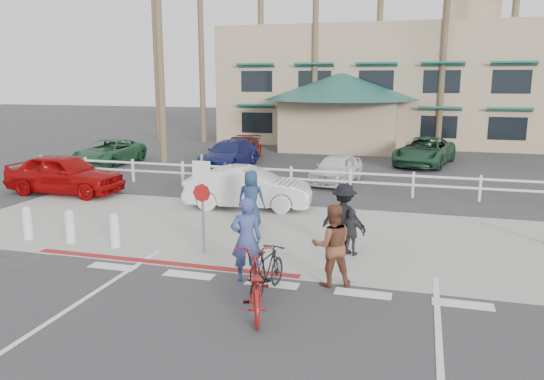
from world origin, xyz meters
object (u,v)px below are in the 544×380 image
(car_red_compact, at_px, (65,174))
(sign_post, at_px, (203,199))
(bike_red, at_px, (255,284))
(bike_black, at_px, (267,271))
(car_white_sedan, at_px, (248,188))

(car_red_compact, bearing_deg, sign_post, -122.43)
(bike_red, xyz_separation_m, bike_black, (-0.01, 0.88, -0.06))
(bike_red, xyz_separation_m, car_red_compact, (-10.52, 8.33, 0.23))
(bike_black, bearing_deg, bike_red, 97.47)
(bike_red, distance_m, car_red_compact, 13.42)
(bike_red, relative_size, car_white_sedan, 0.49)
(bike_black, height_order, car_white_sedan, car_white_sedan)
(sign_post, distance_m, bike_black, 3.32)
(bike_red, distance_m, car_white_sedan, 8.51)
(bike_red, bearing_deg, car_red_compact, -57.64)
(car_red_compact, bearing_deg, bike_red, -127.79)
(sign_post, bearing_deg, bike_black, -42.33)
(car_white_sedan, xyz_separation_m, car_red_compact, (-7.72, 0.29, 0.08))
(car_white_sedan, bearing_deg, sign_post, 177.84)
(sign_post, xyz_separation_m, car_white_sedan, (-0.44, 5.01, -0.73))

